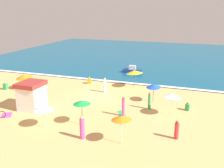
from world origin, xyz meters
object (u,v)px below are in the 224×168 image
(beachgoer_7, at_px, (45,91))
(beachgoer_8, at_px, (177,130))
(beachgoer_6, at_px, (82,128))
(small_boat_0, at_px, (132,70))
(beach_umbrella_7, at_px, (134,72))
(beachgoer_0, at_px, (188,107))
(beachgoer_1, at_px, (89,81))
(beachgoer_2, at_px, (149,101))
(beachgoer_4, at_px, (6,86))
(beachgoer_5, at_px, (105,86))
(beach_umbrella_3, at_px, (82,102))
(lifeguard_cabana, at_px, (32,95))
(beach_umbrella_2, at_px, (24,76))
(beach_umbrella_5, at_px, (43,108))
(beach_umbrella_0, at_px, (121,118))
(beach_umbrella_4, at_px, (172,95))
(beachgoer_9, at_px, (123,107))
(beach_umbrella_1, at_px, (154,86))

(beachgoer_7, height_order, beachgoer_8, beachgoer_7)
(beachgoer_6, relative_size, small_boat_0, 0.62)
(beach_umbrella_7, height_order, beachgoer_0, beach_umbrella_7)
(beach_umbrella_7, bearing_deg, beachgoer_1, -176.14)
(beachgoer_2, bearing_deg, beachgoer_4, 178.85)
(beachgoer_1, distance_m, beachgoer_5, 4.28)
(beachgoer_4, bearing_deg, beachgoer_1, 33.73)
(beach_umbrella_3, bearing_deg, beachgoer_0, 37.50)
(beach_umbrella_3, bearing_deg, beachgoer_4, 156.37)
(beachgoer_4, relative_size, beachgoer_5, 0.55)
(lifeguard_cabana, relative_size, beach_umbrella_2, 1.16)
(beach_umbrella_5, relative_size, beachgoer_6, 1.04)
(beachgoer_4, distance_m, beachgoer_6, 16.70)
(beach_umbrella_0, bearing_deg, lifeguard_cabana, 160.82)
(beach_umbrella_4, height_order, beachgoer_8, beach_umbrella_4)
(beachgoer_5, bearing_deg, beachgoer_9, -55.16)
(beachgoer_0, bearing_deg, beach_umbrella_5, -144.43)
(lifeguard_cabana, relative_size, beachgoer_8, 1.83)
(beach_umbrella_0, xyz_separation_m, beachgoer_4, (-17.63, 7.90, -1.68))
(small_boat_0, bearing_deg, beachgoer_0, -54.24)
(lifeguard_cabana, relative_size, beachgoer_4, 2.83)
(beach_umbrella_3, relative_size, small_boat_0, 0.74)
(beachgoer_8, height_order, beachgoer_9, beachgoer_9)
(beach_umbrella_4, xyz_separation_m, beach_umbrella_5, (-9.86, -6.21, -0.25))
(beach_umbrella_1, distance_m, beachgoer_0, 4.17)
(lifeguard_cabana, bearing_deg, beachgoer_1, 80.57)
(lifeguard_cabana, bearing_deg, beach_umbrella_1, 28.61)
(lifeguard_cabana, height_order, beachgoer_1, lifeguard_cabana)
(beach_umbrella_7, bearing_deg, beachgoer_2, -63.09)
(beach_umbrella_1, height_order, small_boat_0, beach_umbrella_1)
(beach_umbrella_5, bearing_deg, beach_umbrella_4, 32.19)
(beach_umbrella_0, bearing_deg, beachgoer_6, -174.98)
(beach_umbrella_1, distance_m, beachgoer_7, 11.98)
(beach_umbrella_0, distance_m, beachgoer_1, 16.45)
(beachgoer_7, bearing_deg, beachgoer_2, 3.85)
(lifeguard_cabana, height_order, beachgoer_9, lifeguard_cabana)
(beach_umbrella_3, xyz_separation_m, beachgoer_7, (-6.85, 4.74, -1.18))
(beach_umbrella_1, distance_m, beachgoer_8, 8.32)
(beach_umbrella_7, bearing_deg, beach_umbrella_1, -53.19)
(beach_umbrella_4, distance_m, beachgoer_9, 4.67)
(beach_umbrella_3, xyz_separation_m, beachgoer_4, (-13.45, 5.88, -1.64))
(beach_umbrella_3, distance_m, beachgoer_8, 8.12)
(beach_umbrella_2, distance_m, small_boat_0, 16.28)
(beach_umbrella_2, relative_size, beachgoer_0, 2.84)
(beach_umbrella_2, bearing_deg, beachgoer_8, -19.17)
(beach_umbrella_5, height_order, beachgoer_1, beach_umbrella_5)
(beach_umbrella_1, relative_size, beach_umbrella_3, 0.93)
(beach_umbrella_5, distance_m, beachgoer_7, 7.54)
(beachgoer_2, relative_size, beachgoer_6, 0.94)
(beachgoer_2, bearing_deg, beachgoer_9, -126.85)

